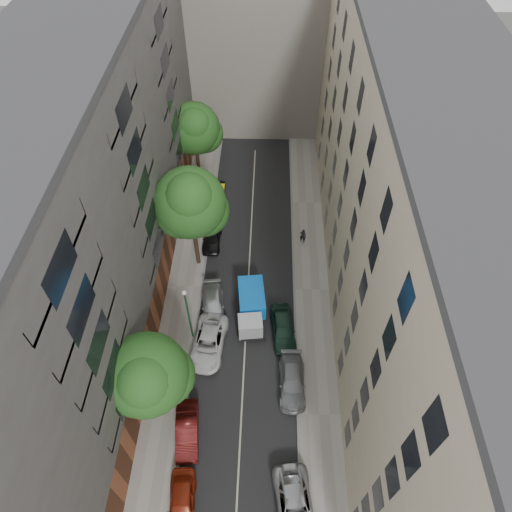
{
  "coord_description": "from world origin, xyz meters",
  "views": [
    {
      "loc": [
        1.42,
        -23.57,
        31.9
      ],
      "look_at": [
        0.74,
        -1.37,
        6.0
      ],
      "focal_mm": 32.0,
      "sensor_mm": 36.0,
      "label": 1
    }
  ],
  "objects_px": {
    "car_right_2": "(283,328)",
    "pedestrian": "(303,236)",
    "car_left_0": "(182,503)",
    "lamp_post": "(188,310)",
    "car_left_2": "(209,343)",
    "car_left_3": "(213,305)",
    "tree_far": "(195,130)",
    "car_right_1": "(292,382)",
    "car_left_1": "(187,430)",
    "tree_mid": "(191,206)",
    "tarp_truck": "(251,307)",
    "tree_near": "(148,377)",
    "car_right_0": "(295,507)",
    "car_left_4": "(212,237)",
    "car_left_5": "(217,197)"
  },
  "relations": [
    {
      "from": "car_right_2",
      "to": "pedestrian",
      "type": "height_order",
      "value": "pedestrian"
    },
    {
      "from": "car_left_0",
      "to": "lamp_post",
      "type": "relative_size",
      "value": 0.68
    },
    {
      "from": "car_left_2",
      "to": "pedestrian",
      "type": "bearing_deg",
      "value": 61.8
    },
    {
      "from": "car_left_3",
      "to": "tree_far",
      "type": "bearing_deg",
      "value": 92.32
    },
    {
      "from": "car_right_1",
      "to": "tree_far",
      "type": "distance_m",
      "value": 26.72
    },
    {
      "from": "tree_far",
      "to": "car_left_1",
      "type": "bearing_deg",
      "value": -85.3
    },
    {
      "from": "car_left_0",
      "to": "tree_mid",
      "type": "bearing_deg",
      "value": 88.35
    },
    {
      "from": "car_right_1",
      "to": "tree_mid",
      "type": "distance_m",
      "value": 15.5
    },
    {
      "from": "lamp_post",
      "to": "pedestrian",
      "type": "distance_m",
      "value": 14.2
    },
    {
      "from": "tarp_truck",
      "to": "car_left_3",
      "type": "xyz_separation_m",
      "value": [
        -3.19,
        0.54,
        -0.63
      ]
    },
    {
      "from": "car_left_0",
      "to": "car_left_1",
      "type": "xyz_separation_m",
      "value": [
        -0.25,
        4.45,
        0.0
      ]
    },
    {
      "from": "tarp_truck",
      "to": "tree_near",
      "type": "height_order",
      "value": "tree_near"
    },
    {
      "from": "car_right_0",
      "to": "tree_near",
      "type": "relative_size",
      "value": 0.6
    },
    {
      "from": "tarp_truck",
      "to": "tree_mid",
      "type": "bearing_deg",
      "value": 125.79
    },
    {
      "from": "car_left_4",
      "to": "car_left_2",
      "type": "bearing_deg",
      "value": -85.47
    },
    {
      "from": "car_left_3",
      "to": "pedestrian",
      "type": "height_order",
      "value": "pedestrian"
    },
    {
      "from": "car_left_1",
      "to": "car_left_5",
      "type": "relative_size",
      "value": 1.01
    },
    {
      "from": "car_left_2",
      "to": "car_left_3",
      "type": "height_order",
      "value": "car_left_2"
    },
    {
      "from": "tree_mid",
      "to": "lamp_post",
      "type": "height_order",
      "value": "tree_mid"
    },
    {
      "from": "car_left_2",
      "to": "car_left_5",
      "type": "bearing_deg",
      "value": 98.56
    },
    {
      "from": "car_left_2",
      "to": "tree_mid",
      "type": "distance_m",
      "value": 10.81
    },
    {
      "from": "tree_near",
      "to": "pedestrian",
      "type": "xyz_separation_m",
      "value": [
        10.55,
        16.7,
        -4.63
      ]
    },
    {
      "from": "car_left_3",
      "to": "car_left_4",
      "type": "bearing_deg",
      "value": 88.44
    },
    {
      "from": "car_right_1",
      "to": "car_right_2",
      "type": "xyz_separation_m",
      "value": [
        -0.62,
        4.47,
        0.09
      ]
    },
    {
      "from": "tarp_truck",
      "to": "car_left_5",
      "type": "xyz_separation_m",
      "value": [
        -3.99,
        13.74,
        -0.59
      ]
    },
    {
      "from": "car_right_1",
      "to": "car_right_2",
      "type": "distance_m",
      "value": 4.52
    },
    {
      "from": "car_right_2",
      "to": "tree_far",
      "type": "relative_size",
      "value": 0.56
    },
    {
      "from": "pedestrian",
      "to": "car_left_0",
      "type": "bearing_deg",
      "value": 83.59
    },
    {
      "from": "car_left_0",
      "to": "tree_far",
      "type": "xyz_separation_m",
      "value": [
        -2.57,
        32.73,
        4.61
      ]
    },
    {
      "from": "car_left_1",
      "to": "car_left_2",
      "type": "distance_m",
      "value": 6.79
    },
    {
      "from": "car_left_0",
      "to": "lamp_post",
      "type": "height_order",
      "value": "lamp_post"
    },
    {
      "from": "car_left_3",
      "to": "car_right_0",
      "type": "relative_size",
      "value": 0.9
    },
    {
      "from": "car_left_0",
      "to": "tree_mid",
      "type": "xyz_separation_m",
      "value": [
        -1.15,
        19.66,
        6.54
      ]
    },
    {
      "from": "car_left_1",
      "to": "pedestrian",
      "type": "height_order",
      "value": "pedestrian"
    },
    {
      "from": "tarp_truck",
      "to": "lamp_post",
      "type": "relative_size",
      "value": 0.87
    },
    {
      "from": "car_left_4",
      "to": "tree_far",
      "type": "height_order",
      "value": "tree_far"
    },
    {
      "from": "car_left_2",
      "to": "car_right_2",
      "type": "distance_m",
      "value": 5.96
    },
    {
      "from": "tree_near",
      "to": "tree_mid",
      "type": "distance_m",
      "value": 13.92
    },
    {
      "from": "tree_near",
      "to": "car_right_0",
      "type": "bearing_deg",
      "value": -32.48
    },
    {
      "from": "car_left_1",
      "to": "tree_mid",
      "type": "bearing_deg",
      "value": 87.28
    },
    {
      "from": "tree_near",
      "to": "tree_far",
      "type": "bearing_deg",
      "value": 90.58
    },
    {
      "from": "car_left_5",
      "to": "tarp_truck",
      "type": "bearing_deg",
      "value": -74.68
    },
    {
      "from": "car_left_0",
      "to": "pedestrian",
      "type": "height_order",
      "value": "pedestrian"
    },
    {
      "from": "car_left_4",
      "to": "pedestrian",
      "type": "bearing_deg",
      "value": 1.75
    },
    {
      "from": "car_left_4",
      "to": "tree_far",
      "type": "distance_m",
      "value": 11.56
    },
    {
      "from": "pedestrian",
      "to": "car_right_2",
      "type": "bearing_deg",
      "value": 92.71
    },
    {
      "from": "car_left_3",
      "to": "car_right_1",
      "type": "relative_size",
      "value": 0.98
    },
    {
      "from": "car_right_0",
      "to": "tree_near",
      "type": "height_order",
      "value": "tree_near"
    },
    {
      "from": "car_left_1",
      "to": "car_left_4",
      "type": "height_order",
      "value": "car_left_1"
    },
    {
      "from": "tarp_truck",
      "to": "car_right_1",
      "type": "distance_m",
      "value": 6.89
    }
  ]
}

